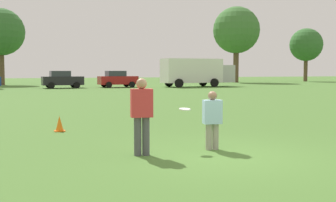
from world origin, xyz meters
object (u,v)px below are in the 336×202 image
at_px(frisbee, 185,109).
at_px(traffic_cone, 60,124).
at_px(parked_car_center, 62,79).
at_px(parked_car_mid_right, 117,79).
at_px(player_thrower, 142,112).
at_px(player_defender, 212,117).
at_px(box_truck, 197,71).

xyz_separation_m(frisbee, traffic_cone, (-2.53, 4.16, -0.75)).
bearing_deg(parked_car_center, parked_car_mid_right, 0.69).
height_order(player_thrower, parked_car_center, parked_car_center).
bearing_deg(traffic_cone, player_defender, -53.26).
distance_m(frisbee, traffic_cone, 4.93).
distance_m(traffic_cone, parked_car_center, 32.32).
relative_size(player_thrower, parked_car_mid_right, 0.40).
bearing_deg(frisbee, box_truck, 66.55).
height_order(player_thrower, box_truck, box_truck).
bearing_deg(player_defender, traffic_cone, 126.74).
height_order(player_defender, box_truck, box_truck).
xyz_separation_m(parked_car_center, box_truck, (14.89, -1.14, 0.83)).
xyz_separation_m(traffic_cone, parked_car_center, (2.91, 32.18, 0.69)).
bearing_deg(player_thrower, player_defender, 3.64).
relative_size(player_thrower, parked_car_center, 0.40).
xyz_separation_m(player_thrower, player_defender, (1.77, 0.11, -0.19)).
xyz_separation_m(parked_car_center, parked_car_mid_right, (5.94, 0.07, 0.00)).
distance_m(parked_car_center, parked_car_mid_right, 5.94).
xyz_separation_m(player_thrower, parked_car_center, (1.49, 36.57, -0.04)).
height_order(frisbee, traffic_cone, frisbee).
distance_m(parked_car_center, box_truck, 14.95).
distance_m(player_thrower, parked_car_mid_right, 37.39).
relative_size(player_defender, frisbee, 5.16).
bearing_deg(player_thrower, box_truck, 65.19).
bearing_deg(traffic_cone, box_truck, 60.17).
distance_m(player_thrower, traffic_cone, 4.67).
height_order(player_thrower, player_defender, player_thrower).
bearing_deg(parked_car_center, player_thrower, -92.34).
relative_size(parked_car_center, parked_car_mid_right, 1.00).
bearing_deg(parked_car_mid_right, parked_car_center, -179.31).
bearing_deg(frisbee, player_defender, -9.78).
xyz_separation_m(traffic_cone, box_truck, (17.80, 31.05, 1.52)).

